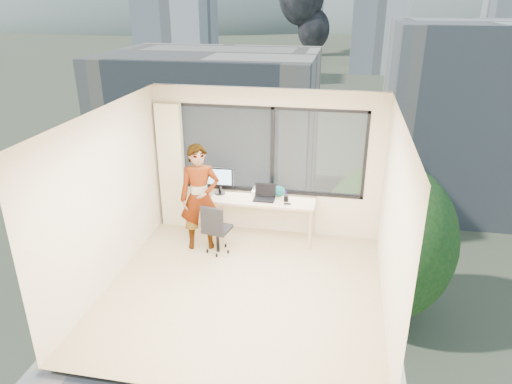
% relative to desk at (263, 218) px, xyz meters
% --- Properties ---
extents(floor, '(4.00, 4.00, 0.01)m').
position_rel_desk_xyz_m(floor, '(0.00, -1.66, -0.38)').
color(floor, tan).
rests_on(floor, ground).
extents(ceiling, '(4.00, 4.00, 0.01)m').
position_rel_desk_xyz_m(ceiling, '(0.00, -1.66, 2.23)').
color(ceiling, white).
rests_on(ceiling, ground).
extents(wall_front, '(4.00, 0.01, 2.60)m').
position_rel_desk_xyz_m(wall_front, '(0.00, -3.66, 0.93)').
color(wall_front, beige).
rests_on(wall_front, ground).
extents(wall_left, '(0.01, 4.00, 2.60)m').
position_rel_desk_xyz_m(wall_left, '(-2.00, -1.66, 0.93)').
color(wall_left, beige).
rests_on(wall_left, ground).
extents(wall_right, '(0.01, 4.00, 2.60)m').
position_rel_desk_xyz_m(wall_right, '(2.00, -1.66, 0.93)').
color(wall_right, beige).
rests_on(wall_right, ground).
extents(window_wall, '(3.30, 0.16, 1.55)m').
position_rel_desk_xyz_m(window_wall, '(0.05, 0.34, 1.15)').
color(window_wall, black).
rests_on(window_wall, ground).
extents(curtain, '(0.45, 0.14, 2.30)m').
position_rel_desk_xyz_m(curtain, '(-1.72, 0.22, 0.77)').
color(curtain, beige).
rests_on(curtain, floor).
extents(desk, '(1.80, 0.60, 0.75)m').
position_rel_desk_xyz_m(desk, '(0.00, 0.00, 0.00)').
color(desk, '#D1AD8C').
rests_on(desk, floor).
extents(chair, '(0.54, 0.54, 0.91)m').
position_rel_desk_xyz_m(chair, '(-0.66, -0.64, 0.08)').
color(chair, black).
rests_on(chair, floor).
extents(person, '(0.76, 0.61, 1.82)m').
position_rel_desk_xyz_m(person, '(-0.98, -0.51, 0.53)').
color(person, '#2D2D33').
rests_on(person, floor).
extents(monitor, '(0.50, 0.12, 0.49)m').
position_rel_desk_xyz_m(monitor, '(-0.80, 0.09, 0.62)').
color(monitor, black).
rests_on(monitor, desk).
extents(game_console, '(0.35, 0.30, 0.08)m').
position_rel_desk_xyz_m(game_console, '(-0.07, 0.23, 0.41)').
color(game_console, white).
rests_on(game_console, desk).
extents(laptop, '(0.36, 0.38, 0.23)m').
position_rel_desk_xyz_m(laptop, '(0.02, -0.04, 0.49)').
color(laptop, black).
rests_on(laptop, desk).
extents(cellphone, '(0.12, 0.07, 0.01)m').
position_rel_desk_xyz_m(cellphone, '(0.44, -0.15, 0.38)').
color(cellphone, black).
rests_on(cellphone, desk).
extents(pen_cup, '(0.09, 0.09, 0.10)m').
position_rel_desk_xyz_m(pen_cup, '(0.40, -0.03, 0.43)').
color(pen_cup, black).
rests_on(pen_cup, desk).
extents(handbag, '(0.26, 0.15, 0.19)m').
position_rel_desk_xyz_m(handbag, '(0.24, 0.17, 0.47)').
color(handbag, '#0B4541').
rests_on(handbag, desk).
extents(exterior_ground, '(400.00, 400.00, 0.04)m').
position_rel_desk_xyz_m(exterior_ground, '(0.00, 118.34, -14.38)').
color(exterior_ground, '#515B3D').
rests_on(exterior_ground, ground).
extents(near_bldg_a, '(16.00, 12.00, 14.00)m').
position_rel_desk_xyz_m(near_bldg_a, '(-9.00, 28.34, -7.38)').
color(near_bldg_a, beige).
rests_on(near_bldg_a, exterior_ground).
extents(near_bldg_b, '(14.00, 13.00, 16.00)m').
position_rel_desk_xyz_m(near_bldg_b, '(12.00, 36.34, -6.38)').
color(near_bldg_b, beige).
rests_on(near_bldg_b, exterior_ground).
extents(far_tower_a, '(14.00, 14.00, 28.00)m').
position_rel_desk_xyz_m(far_tower_a, '(-35.00, 93.34, -0.38)').
color(far_tower_a, silver).
rests_on(far_tower_a, exterior_ground).
extents(far_tower_b, '(13.00, 13.00, 30.00)m').
position_rel_desk_xyz_m(far_tower_b, '(8.00, 118.34, 0.62)').
color(far_tower_b, silver).
rests_on(far_tower_b, exterior_ground).
extents(far_tower_d, '(16.00, 14.00, 22.00)m').
position_rel_desk_xyz_m(far_tower_d, '(-60.00, 148.34, -3.38)').
color(far_tower_d, silver).
rests_on(far_tower_d, exterior_ground).
extents(hill_a, '(288.00, 216.00, 90.00)m').
position_rel_desk_xyz_m(hill_a, '(-120.00, 318.34, -14.38)').
color(hill_a, slate).
rests_on(hill_a, exterior_ground).
extents(tree_a, '(7.00, 7.00, 8.00)m').
position_rel_desk_xyz_m(tree_a, '(-16.00, 20.34, -10.38)').
color(tree_a, '#194C1A').
rests_on(tree_a, exterior_ground).
extents(tree_b, '(7.60, 7.60, 9.00)m').
position_rel_desk_xyz_m(tree_b, '(4.00, 16.34, -9.88)').
color(tree_b, '#194C1A').
rests_on(tree_b, exterior_ground).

